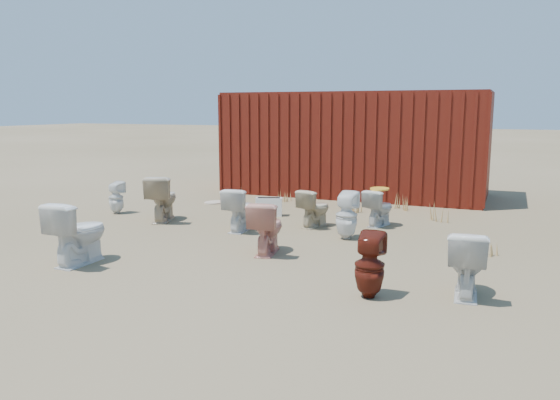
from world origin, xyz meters
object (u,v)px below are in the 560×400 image
at_px(shipping_container, 355,144).
at_px(toilet_front_c, 240,209).
at_px(toilet_front_a, 78,232).
at_px(toilet_front_pink, 267,227).
at_px(toilet_front_e, 467,263).
at_px(toilet_back_e, 347,215).
at_px(toilet_back_beige_left, 162,198).
at_px(toilet_back_a, 116,198).
at_px(toilet_back_beige_right, 315,208).
at_px(loose_tank, 269,207).
at_px(toilet_back_yellowlid, 379,208).
at_px(toilet_front_maroon, 370,265).

relative_size(shipping_container, toilet_front_c, 8.19).
relative_size(toilet_front_a, toilet_front_pink, 1.12).
bearing_deg(toilet_front_e, toilet_back_e, -50.59).
distance_m(toilet_back_beige_left, toilet_back_e, 3.48).
distance_m(toilet_back_a, toilet_back_e, 4.74).
relative_size(toilet_back_beige_right, loose_tank, 1.32).
bearing_deg(toilet_front_pink, loose_tank, -76.59).
xyz_separation_m(toilet_front_pink, toilet_back_yellowlid, (1.05, 2.43, -0.06)).
xyz_separation_m(shipping_container, toilet_back_beige_left, (-2.35, -4.55, -0.78)).
height_order(toilet_front_pink, loose_tank, toilet_front_pink).
distance_m(toilet_front_c, toilet_back_beige_right, 1.30).
bearing_deg(toilet_back_beige_left, toilet_front_e, 139.91).
distance_m(toilet_front_maroon, toilet_back_a, 6.36).
height_order(toilet_back_a, toilet_back_beige_right, toilet_back_beige_right).
height_order(shipping_container, toilet_front_e, shipping_container).
bearing_deg(toilet_back_beige_right, toilet_front_e, 152.73).
height_order(toilet_front_c, toilet_back_a, toilet_front_c).
relative_size(toilet_front_e, toilet_back_beige_left, 0.89).
distance_m(toilet_back_beige_right, toilet_back_yellowlid, 1.13).
bearing_deg(toilet_back_beige_left, toilet_back_beige_right, 173.50).
xyz_separation_m(toilet_front_pink, toilet_back_beige_left, (-2.68, 1.31, 0.04)).
distance_m(toilet_front_e, loose_tank, 5.06).
bearing_deg(toilet_back_beige_right, toilet_back_a, 22.93).
distance_m(shipping_container, toilet_back_e, 4.80).
bearing_deg(toilet_front_c, toilet_front_a, 64.22).
bearing_deg(toilet_back_beige_left, toilet_back_yellowlid, 177.61).
relative_size(toilet_front_pink, toilet_front_c, 1.03).
relative_size(toilet_front_pink, loose_tank, 1.51).
xyz_separation_m(toilet_front_pink, toilet_back_beige_right, (0.04, 1.92, -0.05)).
distance_m(toilet_front_c, loose_tank, 1.39).
distance_m(toilet_back_beige_right, toilet_back_e, 1.00).
xyz_separation_m(toilet_front_c, toilet_front_maroon, (2.79, -2.38, -0.01)).
distance_m(shipping_container, toilet_back_beige_right, 4.05).
xyz_separation_m(toilet_front_maroon, toilet_back_e, (-0.98, 2.51, 0.02)).
height_order(toilet_back_beige_right, toilet_back_e, toilet_back_e).
distance_m(toilet_front_c, toilet_back_yellowlid, 2.43).
distance_m(shipping_container, toilet_front_a, 7.55).
bearing_deg(toilet_back_e, toilet_front_e, 137.67).
bearing_deg(loose_tank, toilet_back_beige_right, -47.47).
bearing_deg(shipping_container, toilet_back_yellowlid, -68.05).
xyz_separation_m(toilet_front_a, toilet_front_maroon, (3.86, 0.21, -0.06)).
relative_size(toilet_back_beige_left, loose_tank, 1.68).
bearing_deg(toilet_front_pink, toilet_back_beige_left, -36.12).
height_order(toilet_front_e, toilet_back_a, toilet_front_e).
xyz_separation_m(toilet_front_c, toilet_back_e, (1.80, 0.13, 0.01)).
distance_m(toilet_back_beige_left, toilet_back_yellowlid, 3.90).
bearing_deg(loose_tank, shipping_container, 57.29).
bearing_deg(toilet_front_pink, toilet_front_maroon, 135.21).
distance_m(toilet_front_a, toilet_front_e, 4.86).
xyz_separation_m(toilet_front_maroon, toilet_back_beige_left, (-4.47, 2.55, 0.06)).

